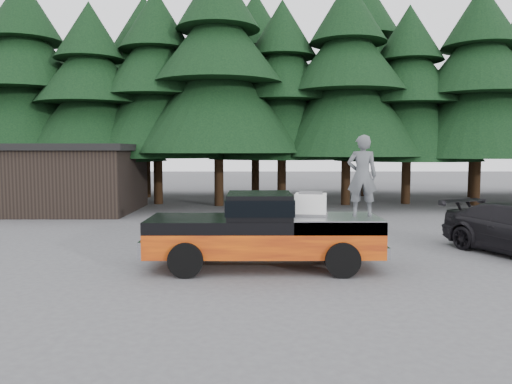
{
  "coord_description": "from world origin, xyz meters",
  "views": [
    {
      "loc": [
        0.91,
        -12.57,
        2.98
      ],
      "look_at": [
        0.96,
        0.0,
        1.95
      ],
      "focal_mm": 35.0,
      "sensor_mm": 36.0,
      "label": 1
    }
  ],
  "objects_px": {
    "man_on_bed": "(362,176)",
    "pickup_truck": "(263,242)",
    "utility_building": "(53,178)",
    "air_compressor": "(311,205)"
  },
  "relations": [
    {
      "from": "pickup_truck",
      "to": "man_on_bed",
      "type": "height_order",
      "value": "man_on_bed"
    },
    {
      "from": "pickup_truck",
      "to": "air_compressor",
      "type": "bearing_deg",
      "value": 7.93
    },
    {
      "from": "man_on_bed",
      "to": "air_compressor",
      "type": "bearing_deg",
      "value": 1.96
    },
    {
      "from": "air_compressor",
      "to": "man_on_bed",
      "type": "height_order",
      "value": "man_on_bed"
    },
    {
      "from": "man_on_bed",
      "to": "pickup_truck",
      "type": "bearing_deg",
      "value": 8.2
    },
    {
      "from": "pickup_truck",
      "to": "utility_building",
      "type": "distance_m",
      "value": 15.76
    },
    {
      "from": "man_on_bed",
      "to": "utility_building",
      "type": "relative_size",
      "value": 0.24
    },
    {
      "from": "air_compressor",
      "to": "utility_building",
      "type": "relative_size",
      "value": 0.09
    },
    {
      "from": "pickup_truck",
      "to": "air_compressor",
      "type": "distance_m",
      "value": 1.55
    },
    {
      "from": "man_on_bed",
      "to": "utility_building",
      "type": "xyz_separation_m",
      "value": [
        -12.65,
        11.96,
        -0.69
      ]
    }
  ]
}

